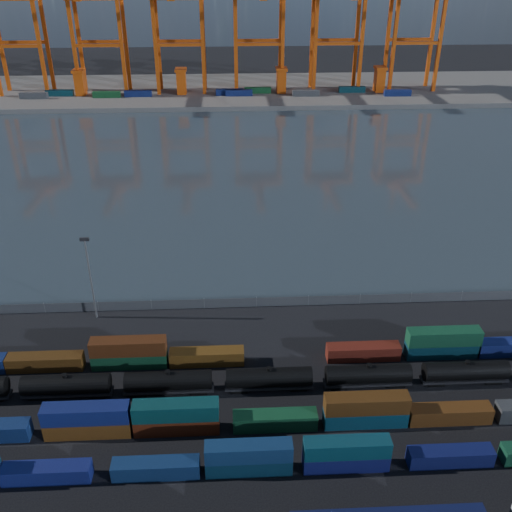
{
  "coord_description": "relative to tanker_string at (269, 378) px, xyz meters",
  "views": [
    {
      "loc": [
        -4.7,
        -63.36,
        61.01
      ],
      "look_at": [
        0.0,
        30.0,
        10.0
      ],
      "focal_mm": 40.0,
      "sensor_mm": 36.0,
      "label": 1
    }
  ],
  "objects": [
    {
      "name": "harbor_water",
      "position": [
        -0.75,
        100.22,
        -2.11
      ],
      "size": [
        700.0,
        700.0,
        0.0
      ],
      "primitive_type": "plane",
      "color": "#2F3B44",
      "rests_on": "ground"
    },
    {
      "name": "container_row_north",
      "position": [
        -7.65,
        6.75,
        -0.13
      ],
      "size": [
        129.06,
        2.49,
        5.31
      ],
      "color": "navy",
      "rests_on": "ground"
    },
    {
      "name": "yard_light_mast",
      "position": [
        -30.75,
        21.22,
        7.18
      ],
      "size": [
        1.6,
        0.4,
        16.6
      ],
      "color": "slate",
      "rests_on": "ground"
    },
    {
      "name": "tanker_string",
      "position": [
        0.0,
        0.0,
        0.0
      ],
      "size": [
        106.76,
        2.96,
        4.23
      ],
      "color": "black",
      "rests_on": "ground"
    },
    {
      "name": "waterfront_fence",
      "position": [
        -0.75,
        23.22,
        -1.12
      ],
      "size": [
        160.12,
        0.12,
        2.2
      ],
      "color": "#595B5E",
      "rests_on": "ground"
    },
    {
      "name": "container_row_south",
      "position": [
        -22.35,
        -15.74,
        -0.12
      ],
      "size": [
        138.71,
        2.31,
        4.92
      ],
      "color": "#424548",
      "rests_on": "ground"
    },
    {
      "name": "quay_containers",
      "position": [
        -11.75,
        190.68,
        1.18
      ],
      "size": [
        172.58,
        10.99,
        2.6
      ],
      "color": "navy",
      "rests_on": "far_quay"
    },
    {
      "name": "ground",
      "position": [
        -0.75,
        -4.78,
        -2.12
      ],
      "size": [
        700.0,
        700.0,
        0.0
      ],
      "primitive_type": "plane",
      "color": "black",
      "rests_on": "ground"
    },
    {
      "name": "container_row_mid",
      "position": [
        2.64,
        -8.08,
        -0.21
      ],
      "size": [
        128.81,
        2.45,
        5.23
      ],
      "color": "#494B4F",
      "rests_on": "ground"
    },
    {
      "name": "far_quay",
      "position": [
        -0.75,
        205.22,
        -1.12
      ],
      "size": [
        700.0,
        70.0,
        2.0
      ],
      "primitive_type": "cube",
      "color": "#514F4C",
      "rests_on": "ground"
    },
    {
      "name": "gantry_cranes",
      "position": [
        -8.25,
        198.61,
        35.05
      ],
      "size": [
        198.32,
        44.77,
        60.63
      ],
      "color": "#DE510F",
      "rests_on": "ground"
    },
    {
      "name": "straddle_carriers",
      "position": [
        -3.25,
        195.22,
        5.7
      ],
      "size": [
        140.0,
        7.0,
        11.1
      ],
      "color": "#DE510F",
      "rests_on": "far_quay"
    }
  ]
}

